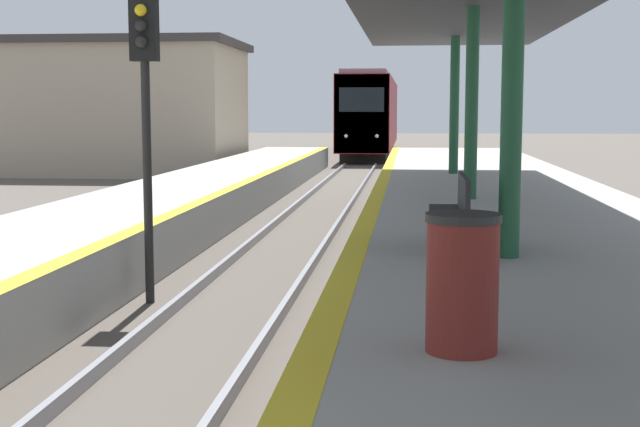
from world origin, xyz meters
name	(u,v)px	position (x,y,z in m)	size (l,w,h in m)	color
train	(372,115)	(0.00, 51.52, 2.32)	(2.63, 21.82, 4.56)	black
signal_mid	(145,87)	(-1.20, 10.43, 2.92)	(0.36, 0.31, 4.16)	black
trash_bin	(462,283)	(2.70, 5.11, 1.39)	(0.54, 0.54, 1.00)	maroon
bench	(453,210)	(2.86, 9.89, 1.38)	(0.44, 1.67, 0.92)	#28282D
station_building	(116,107)	(-9.88, 34.94, 2.74)	(10.37, 7.16, 5.44)	tan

